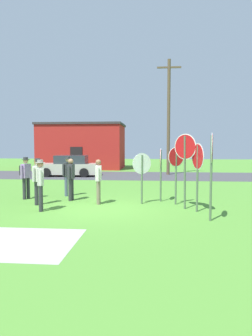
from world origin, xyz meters
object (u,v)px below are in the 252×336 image
object	(u,v)px
stop_sign_rear_right	(185,157)
stop_sign_tallest	(161,165)
utility_pole	(169,115)
person_with_sunhat	(98,179)
person_in_dark_shirt	(38,179)
person_near_signs	(26,175)
person_on_left	(41,182)
stop_sign_rear_left	(176,165)
person_in_teal	(68,174)
parked_car_on_street	(69,167)
stop_sign_low_front	(197,165)
stop_sign_nearest	(212,160)
person_in_blue	(71,177)
stop_sign_far_back	(142,169)

from	to	relation	value
stop_sign_rear_right	stop_sign_tallest	bearing A→B (deg)	120.16
utility_pole	person_with_sunhat	world-z (taller)	utility_pole
person_in_dark_shirt	person_near_signs	bearing A→B (deg)	130.61
stop_sign_rear_right	person_on_left	distance (m)	5.01
stop_sign_rear_left	person_in_teal	xyz separation A→B (m)	(-4.56, 1.55, -0.49)
stop_sign_tallest	person_on_left	size ratio (longest dim) A/B	1.21
person_in_dark_shirt	person_in_teal	xyz separation A→B (m)	(0.56, 2.05, 0.00)
stop_sign_rear_right	parked_car_on_street	bearing A→B (deg)	123.22
stop_sign_low_front	stop_sign_nearest	xyz separation A→B (m)	(0.22, -1.23, 0.21)
stop_sign_rear_left	person_in_dark_shirt	distance (m)	5.17
stop_sign_rear_left	person_on_left	world-z (taller)	stop_sign_rear_left
utility_pole	stop_sign_nearest	world-z (taller)	utility_pole
stop_sign_tallest	person_in_blue	world-z (taller)	stop_sign_tallest
stop_sign_rear_left	person_near_signs	size ratio (longest dim) A/B	1.24
parked_car_on_street	stop_sign_tallest	distance (m)	11.63
person_near_signs	stop_sign_nearest	bearing A→B (deg)	-24.00
parked_car_on_street	person_on_left	size ratio (longest dim) A/B	2.52
stop_sign_rear_right	person_in_dark_shirt	distance (m)	5.44
stop_sign_low_front	stop_sign_tallest	world-z (taller)	stop_sign_low_front
stop_sign_tallest	stop_sign_low_front	bearing A→B (deg)	-56.90
stop_sign_rear_right	person_in_blue	xyz separation A→B (m)	(-4.39, 1.28, -0.87)
stop_sign_low_front	person_in_blue	xyz separation A→B (m)	(-4.76, 1.70, -0.63)
parked_car_on_street	person_in_blue	bearing A→B (deg)	-73.80
stop_sign_nearest	stop_sign_rear_left	distance (m)	2.61
stop_sign_nearest	person_on_left	distance (m)	5.60
person_with_sunhat	person_on_left	distance (m)	2.23
stop_sign_tallest	person_on_left	bearing A→B (deg)	-152.32
stop_sign_rear_right	stop_sign_far_back	bearing A→B (deg)	151.36
stop_sign_far_back	person_on_left	bearing A→B (deg)	-154.51
parked_car_on_street	person_in_teal	distance (m)	9.02
stop_sign_rear_right	person_in_teal	size ratio (longest dim) A/B	1.51
parked_car_on_street	stop_sign_tallest	world-z (taller)	stop_sign_tallest
stop_sign_tallest	person_with_sunhat	xyz separation A→B (m)	(-2.36, -0.72, -0.49)
person_in_dark_shirt	person_on_left	xyz separation A→B (m)	(0.49, -1.07, 0.00)
stop_sign_low_front	person_with_sunhat	world-z (taller)	stop_sign_low_front
person_in_dark_shirt	person_in_blue	size ratio (longest dim) A/B	1.03
stop_sign_rear_right	person_near_signs	size ratio (longest dim) A/B	1.51
parked_car_on_street	stop_sign_rear_left	bearing A→B (deg)	-55.69
utility_pole	person_in_teal	bearing A→B (deg)	-114.92
stop_sign_tallest	stop_sign_nearest	bearing A→B (deg)	-65.31
stop_sign_tallest	stop_sign_far_back	distance (m)	0.91
person_with_sunhat	person_near_signs	xyz separation A→B (m)	(-3.19, 0.78, 0.06)
person_near_signs	person_in_teal	distance (m)	1.79
parked_car_on_street	person_on_left	world-z (taller)	person_on_left
stop_sign_rear_right	stop_sign_nearest	bearing A→B (deg)	-70.27
stop_sign_far_back	person_in_dark_shirt	xyz separation A→B (m)	(-3.85, -0.53, -0.33)
stop_sign_rear_right	person_on_left	xyz separation A→B (m)	(-4.87, -0.77, -0.84)
stop_sign_low_front	stop_sign_far_back	size ratio (longest dim) A/B	1.19
stop_sign_rear_left	person_in_teal	world-z (taller)	stop_sign_rear_left
stop_sign_low_front	stop_sign_rear_left	distance (m)	1.37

